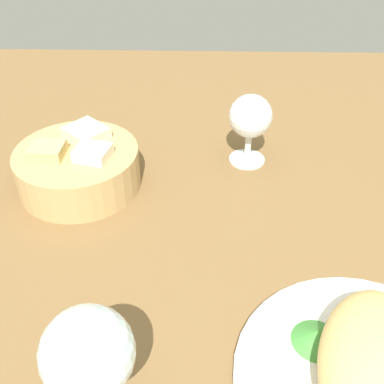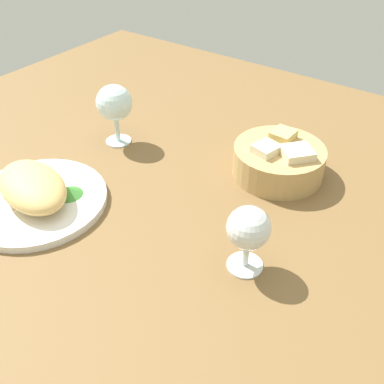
% 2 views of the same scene
% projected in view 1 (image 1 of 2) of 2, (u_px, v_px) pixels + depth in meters
% --- Properties ---
extents(ground_plane, '(1.40, 1.40, 0.02)m').
position_uv_depth(ground_plane, '(232.00, 273.00, 0.57)').
color(ground_plane, brown).
extents(omelette, '(0.20, 0.15, 0.05)m').
position_uv_depth(omelette, '(377.00, 365.00, 0.42)').
color(omelette, '#E3B96C').
rests_on(omelette, plate).
extents(lettuce_garnish, '(0.05, 0.05, 0.02)m').
position_uv_depth(lettuce_garnish, '(317.00, 336.00, 0.46)').
color(lettuce_garnish, '#408E38').
rests_on(lettuce_garnish, plate).
extents(bread_basket, '(0.18, 0.18, 0.08)m').
position_uv_depth(bread_basket, '(79.00, 166.00, 0.68)').
color(bread_basket, tan).
rests_on(bread_basket, ground_plane).
extents(wine_glass_near, '(0.07, 0.07, 0.11)m').
position_uv_depth(wine_glass_near, '(250.00, 119.00, 0.70)').
color(wine_glass_near, silver).
rests_on(wine_glass_near, ground_plane).
extents(wine_glass_far, '(0.08, 0.08, 0.13)m').
position_uv_depth(wine_glass_far, '(88.00, 356.00, 0.37)').
color(wine_glass_far, silver).
rests_on(wine_glass_far, ground_plane).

